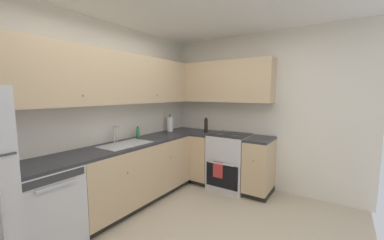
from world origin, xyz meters
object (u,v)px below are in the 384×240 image
(paper_towel_roll, at_px, (170,124))
(oil_bottle, at_px, (206,125))
(dishwasher, at_px, (43,209))
(soap_bottle, at_px, (138,133))
(oven_range, at_px, (230,161))

(paper_towel_roll, xyz_separation_m, oil_bottle, (0.26, -0.61, -0.01))
(dishwasher, relative_size, soap_bottle, 4.80)
(oven_range, xyz_separation_m, soap_bottle, (-1.05, 1.10, 0.53))
(dishwasher, height_order, soap_bottle, soap_bottle)
(dishwasher, relative_size, oven_range, 0.83)
(dishwasher, xyz_separation_m, oven_range, (2.52, -0.92, 0.02))
(oil_bottle, bearing_deg, soap_bottle, 148.63)
(soap_bottle, height_order, oil_bottle, oil_bottle)
(soap_bottle, relative_size, paper_towel_roll, 0.56)
(paper_towel_roll, bearing_deg, oven_range, -75.55)
(paper_towel_roll, relative_size, oil_bottle, 1.21)
(oil_bottle, bearing_deg, dishwasher, 169.80)
(dishwasher, xyz_separation_m, paper_towel_roll, (2.24, 0.16, 0.60))
(soap_bottle, bearing_deg, oil_bottle, -31.37)
(oven_range, height_order, paper_towel_roll, paper_towel_roll)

